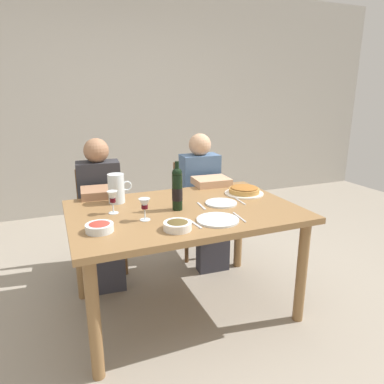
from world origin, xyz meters
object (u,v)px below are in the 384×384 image
chair_left (100,212)px  diner_left (101,208)px  baked_tart (244,190)px  dinner_plate_left_setting (221,203)px  dinner_plate_right_setting (218,220)px  wine_glass_left_diner (145,205)px  dining_table (184,222)px  salad_bowl (99,227)px  chair_right (195,201)px  wine_bottle (177,189)px  olive_bowl (178,225)px  wine_glass_right_diner (113,198)px  diner_right (204,196)px  water_pitcher (117,190)px

chair_left → diner_left: size_ratio=0.75×
baked_tart → diner_left: diner_left is taller
dinner_plate_left_setting → dinner_plate_right_setting: (-0.17, -0.29, 0.00)m
wine_glass_left_diner → dinner_plate_left_setting: size_ratio=0.62×
dining_table → dinner_plate_left_setting: (0.28, 0.00, 0.10)m
salad_bowl → chair_right: 1.53m
wine_bottle → olive_bowl: size_ratio=2.02×
wine_glass_right_diner → salad_bowl: bearing=-114.1°
dining_table → wine_bottle: size_ratio=4.61×
dining_table → dinner_plate_right_setting: (0.10, -0.29, 0.10)m
baked_tart → diner_right: (-0.11, 0.51, -0.17)m
salad_bowl → wine_glass_right_diner: (0.13, 0.28, 0.07)m
dinner_plate_right_setting → diner_left: (-0.56, 0.97, -0.15)m
dining_table → dinner_plate_left_setting: dinner_plate_left_setting is taller
wine_glass_right_diner → dinner_plate_right_setting: 0.68m
dinner_plate_left_setting → diner_left: diner_left is taller
chair_right → dining_table: bearing=66.2°
dining_table → wine_glass_left_diner: bearing=-159.3°
baked_tart → chair_left: (-0.99, 0.76, -0.29)m
dinner_plate_right_setting → dinner_plate_left_setting: bearing=59.9°
diner_left → dinner_plate_right_setting: bearing=124.5°
dinner_plate_right_setting → diner_left: diner_left is taller
salad_bowl → chair_left: bearing=83.0°
water_pitcher → diner_right: 0.94m
dining_table → dinner_plate_left_setting: bearing=0.6°
wine_glass_right_diner → diner_left: size_ratio=0.13×
water_pitcher → baked_tart: 0.95m
salad_bowl → diner_left: size_ratio=0.13×
chair_left → diner_right: bearing=168.6°
chair_right → dinner_plate_right_setting: bearing=76.7°
water_pitcher → diner_right: (0.83, 0.36, -0.23)m
water_pitcher → chair_left: bearing=95.1°
diner_left → baked_tart: bearing=157.0°
wine_glass_left_diner → wine_glass_right_diner: wine_glass_right_diner is taller
dinner_plate_right_setting → chair_left: bearing=114.5°
salad_bowl → wine_bottle: bearing=20.1°
olive_bowl → dinner_plate_left_setting: size_ratio=0.73×
water_pitcher → baked_tart: size_ratio=0.70×
water_pitcher → salad_bowl: size_ratio=1.32×
dining_table → chair_left: size_ratio=1.72×
olive_bowl → dinner_plate_right_setting: size_ratio=0.62×
wine_bottle → wine_glass_right_diner: 0.42m
olive_bowl → dinner_plate_right_setting: olive_bowl is taller
wine_bottle → wine_glass_right_diner: size_ratio=2.20×
dinner_plate_left_setting → chair_right: bearing=78.7°
wine_glass_right_diner → dinner_plate_left_setting: bearing=-6.5°
chair_right → diner_left: bearing=16.8°
wine_bottle → diner_right: bearing=53.4°
wine_glass_left_diner → chair_left: 1.10m
dining_table → wine_glass_right_diner: bearing=169.3°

